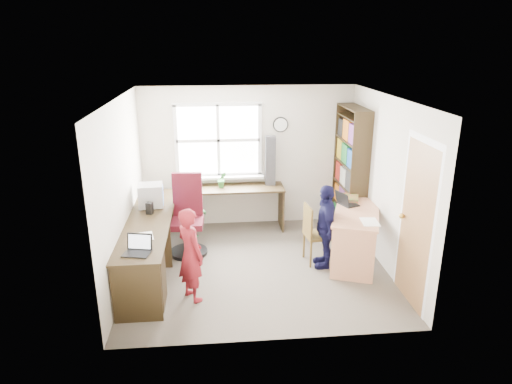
% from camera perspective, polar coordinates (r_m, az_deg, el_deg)
% --- Properties ---
extents(room, '(3.64, 3.44, 2.44)m').
position_cam_1_polar(room, '(6.28, 0.23, 1.01)').
color(room, '#4B443B').
rests_on(room, ground).
extents(l_desk, '(2.38, 2.95, 0.75)m').
position_cam_1_polar(l_desk, '(6.22, -11.69, -7.13)').
color(l_desk, '#302413').
rests_on(l_desk, ground).
extents(right_desk, '(1.03, 1.46, 0.77)m').
position_cam_1_polar(right_desk, '(6.76, 12.38, -4.10)').
color(right_desk, tan).
rests_on(right_desk, ground).
extents(bookshelf, '(0.30, 1.02, 2.10)m').
position_cam_1_polar(bookshelf, '(7.69, 11.68, 2.24)').
color(bookshelf, '#302413').
rests_on(bookshelf, ground).
extents(swivel_chair, '(0.59, 0.59, 1.22)m').
position_cam_1_polar(swivel_chair, '(6.97, -8.52, -3.44)').
color(swivel_chair, black).
rests_on(swivel_chair, ground).
extents(wooden_chair, '(0.42, 0.42, 0.88)m').
position_cam_1_polar(wooden_chair, '(6.65, 7.31, -4.94)').
color(wooden_chair, brown).
rests_on(wooden_chair, ground).
extents(crt_monitor, '(0.38, 0.35, 0.35)m').
position_cam_1_polar(crt_monitor, '(6.88, -13.01, -0.44)').
color(crt_monitor, '#B5B4B9').
rests_on(crt_monitor, l_desk).
extents(laptop_left, '(0.35, 0.31, 0.21)m').
position_cam_1_polar(laptop_left, '(5.52, -14.53, -6.86)').
color(laptop_left, black).
rests_on(laptop_left, l_desk).
extents(laptop_right, '(0.35, 0.38, 0.21)m').
position_cam_1_polar(laptop_right, '(6.91, 11.12, -1.20)').
color(laptop_right, black).
rests_on(laptop_right, right_desk).
extents(speaker_a, '(0.11, 0.11, 0.17)m').
position_cam_1_polar(speaker_a, '(6.64, -13.16, -2.00)').
color(speaker_a, black).
rests_on(speaker_a, l_desk).
extents(speaker_b, '(0.11, 0.11, 0.18)m').
position_cam_1_polar(speaker_b, '(7.10, -12.37, -0.52)').
color(speaker_b, black).
rests_on(speaker_b, l_desk).
extents(cd_tower, '(0.17, 0.16, 0.84)m').
position_cam_1_polar(cd_tower, '(7.70, 1.80, 3.95)').
color(cd_tower, black).
rests_on(cd_tower, l_desk).
extents(game_box, '(0.40, 0.40, 0.06)m').
position_cam_1_polar(game_box, '(7.13, 11.38, -0.75)').
color(game_box, red).
rests_on(game_box, right_desk).
extents(paper_a, '(0.25, 0.31, 0.00)m').
position_cam_1_polar(paper_a, '(5.94, -13.68, -5.39)').
color(paper_a, white).
rests_on(paper_a, l_desk).
extents(paper_b, '(0.25, 0.34, 0.00)m').
position_cam_1_polar(paper_b, '(6.36, 14.03, -3.64)').
color(paper_b, white).
rests_on(paper_b, right_desk).
extents(potted_plant, '(0.17, 0.14, 0.27)m').
position_cam_1_polar(potted_plant, '(7.63, -4.28, 1.54)').
color(potted_plant, '#327F38').
rests_on(potted_plant, l_desk).
extents(person_red, '(0.49, 0.53, 1.21)m').
position_cam_1_polar(person_red, '(5.70, -8.18, -7.75)').
color(person_red, maroon).
rests_on(person_red, ground).
extents(person_green, '(0.50, 0.60, 1.14)m').
position_cam_1_polar(person_green, '(7.31, -7.85, -1.97)').
color(person_green, '#30783E').
rests_on(person_green, ground).
extents(person_navy, '(0.36, 0.74, 1.22)m').
position_cam_1_polar(person_navy, '(6.51, 8.67, -4.25)').
color(person_navy, '#121239').
rests_on(person_navy, ground).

